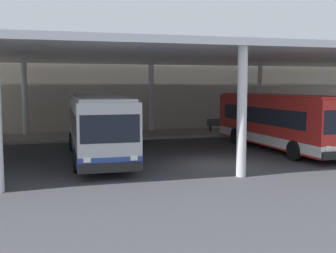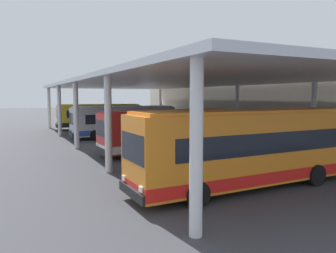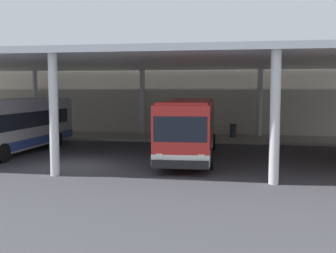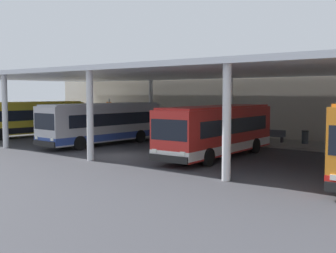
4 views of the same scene
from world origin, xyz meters
name	(u,v)px [view 1 (image 1 of 4)]	position (x,y,z in m)	size (l,w,h in m)	color
ground_plane	(217,165)	(0.00, 0.00, 0.00)	(200.00, 200.00, 0.00)	#3D3D42
platform_kerb	(157,134)	(0.00, 11.75, 0.09)	(42.00, 4.50, 0.18)	gray
station_building_facade	(147,90)	(0.00, 15.00, 3.28)	(48.00, 1.60, 6.56)	beige
canopy_shelter	(182,58)	(0.00, 5.50, 5.29)	(40.00, 17.00, 5.55)	silver
bus_second_bay	(98,126)	(-5.17, 3.20, 1.66)	(2.84, 10.57, 3.17)	#B7B7BC
bus_middle_bay	(279,121)	(5.13, 3.31, 1.66)	(3.10, 10.65, 3.17)	red
bench_waiting	(219,124)	(4.92, 11.82, 0.66)	(1.80, 0.45, 0.92)	#4C515B
trash_bin	(245,123)	(7.29, 12.07, 0.68)	(0.52, 0.52, 0.98)	#33383D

